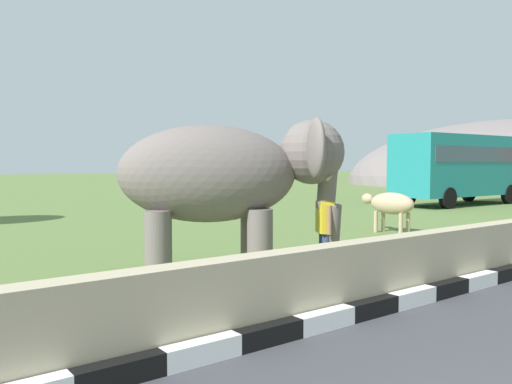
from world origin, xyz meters
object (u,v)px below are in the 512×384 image
at_px(bus_teal, 460,164).
at_px(cow_near, 391,204).
at_px(person_handler, 325,227).
at_px(elephant, 229,176).

distance_m(bus_teal, cow_near, 12.63).
xyz_separation_m(person_handler, cow_near, (5.88, 3.13, -0.06)).
height_order(elephant, bus_teal, bus_teal).
relative_size(bus_teal, cow_near, 4.36).
bearing_deg(person_handler, cow_near, 27.99).
bearing_deg(cow_near, bus_teal, 22.46).
bearing_deg(elephant, cow_near, 17.55).
relative_size(person_handler, bus_teal, 0.20).
xyz_separation_m(elephant, person_handler, (1.62, -0.76, -0.94)).
xyz_separation_m(elephant, cow_near, (7.50, 2.37, -1.00)).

